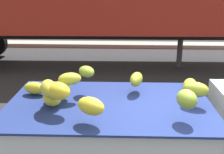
% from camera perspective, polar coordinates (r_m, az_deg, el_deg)
% --- Properties ---
extents(curb_strip, '(80.00, 0.80, 0.16)m').
position_cam_1_polar(curb_strip, '(12.81, 6.91, 6.42)').
color(curb_strip, gray).
rests_on(curb_strip, ground).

